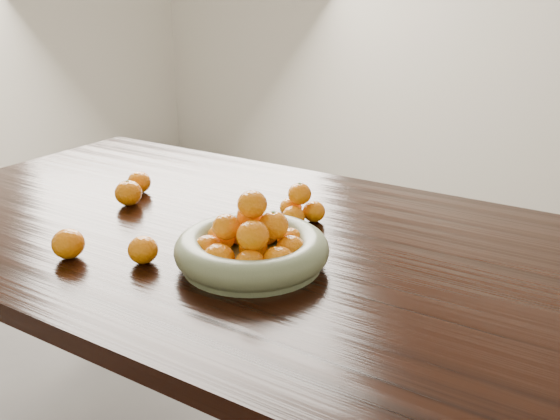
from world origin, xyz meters
The scene contains 7 objects.
dining_table centered at (0.00, 0.00, 0.66)m, with size 2.00×1.00×0.75m.
fruit_bowl centered at (0.03, -0.14, 0.79)m, with size 0.31×0.31×0.15m.
orange_pyramid centered at (-0.01, 0.12, 0.79)m, with size 0.11×0.11×0.09m.
loose_orange_0 centered at (-0.43, -0.01, 0.78)m, with size 0.07×0.07×0.06m, color orange.
loose_orange_1 centered at (-0.30, -0.30, 0.78)m, with size 0.07×0.07×0.06m, color orange.
loose_orange_2 centered at (-0.16, -0.24, 0.78)m, with size 0.06×0.06×0.06m, color orange.
loose_orange_3 centered at (-0.48, 0.08, 0.78)m, with size 0.06×0.06×0.06m, color orange.
Camera 1 is at (0.68, -1.05, 1.28)m, focal length 40.00 mm.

